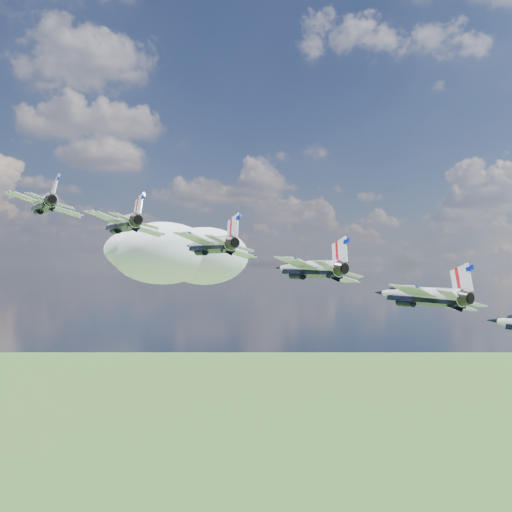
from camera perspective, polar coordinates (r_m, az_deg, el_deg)
name	(u,v)px	position (r m, az deg, el deg)	size (l,w,h in m)	color
cloud_far	(183,247)	(277.02, -7.32, 0.92)	(67.42, 52.97, 26.49)	white
jet_0	(43,204)	(78.61, -20.56, 4.86)	(9.06, 13.41, 4.01)	white
jet_1	(121,223)	(71.58, -13.35, 3.20)	(9.06, 13.41, 4.01)	white
jet_2	(208,244)	(65.98, -4.78, 1.16)	(9.06, 13.41, 4.01)	white
jet_3	(307,268)	(62.20, 5.08, -1.23)	(9.06, 13.41, 4.01)	silver
jet_4	(417,295)	(60.58, 15.85, -3.78)	(9.06, 13.41, 4.01)	white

